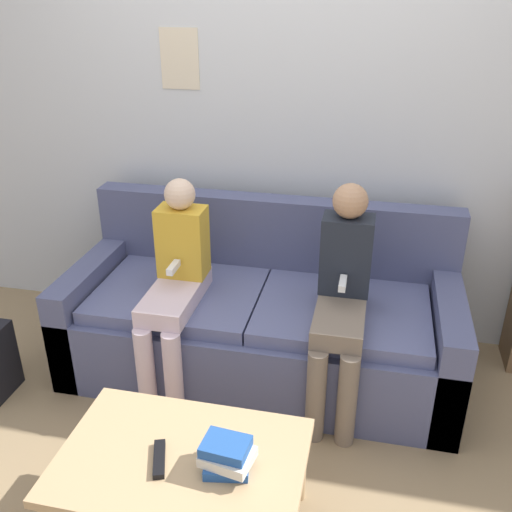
{
  "coord_description": "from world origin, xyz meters",
  "views": [
    {
      "loc": [
        0.53,
        -2.0,
        1.93
      ],
      "look_at": [
        0.0,
        0.41,
        0.74
      ],
      "focal_mm": 40.0,
      "sensor_mm": 36.0,
      "label": 1
    }
  ],
  "objects_px": {
    "person_left": "(175,281)",
    "person_right": "(342,294)",
    "coffee_table": "(182,465)",
    "tv_remote": "(159,459)",
    "couch": "(262,320)"
  },
  "relations": [
    {
      "from": "tv_remote",
      "to": "coffee_table",
      "type": "bearing_deg",
      "value": 9.66
    },
    {
      "from": "person_left",
      "to": "person_right",
      "type": "relative_size",
      "value": 0.97
    },
    {
      "from": "person_left",
      "to": "person_right",
      "type": "distance_m",
      "value": 0.82
    },
    {
      "from": "couch",
      "to": "person_right",
      "type": "height_order",
      "value": "person_right"
    },
    {
      "from": "coffee_table",
      "to": "person_right",
      "type": "relative_size",
      "value": 0.8
    },
    {
      "from": "couch",
      "to": "coffee_table",
      "type": "relative_size",
      "value": 2.27
    },
    {
      "from": "couch",
      "to": "person_right",
      "type": "xyz_separation_m",
      "value": [
        0.42,
        -0.2,
        0.33
      ]
    },
    {
      "from": "coffee_table",
      "to": "couch",
      "type": "bearing_deg",
      "value": 86.82
    },
    {
      "from": "person_left",
      "to": "person_right",
      "type": "xyz_separation_m",
      "value": [
        0.82,
        0.01,
        0.02
      ]
    },
    {
      "from": "couch",
      "to": "tv_remote",
      "type": "bearing_deg",
      "value": -96.42
    },
    {
      "from": "person_left",
      "to": "tv_remote",
      "type": "xyz_separation_m",
      "value": [
        0.26,
        -0.94,
        -0.19
      ]
    },
    {
      "from": "coffee_table",
      "to": "person_left",
      "type": "height_order",
      "value": "person_left"
    },
    {
      "from": "coffee_table",
      "to": "tv_remote",
      "type": "relative_size",
      "value": 5.12
    },
    {
      "from": "couch",
      "to": "person_left",
      "type": "height_order",
      "value": "person_left"
    },
    {
      "from": "couch",
      "to": "person_left",
      "type": "xyz_separation_m",
      "value": [
        -0.39,
        -0.21,
        0.31
      ]
    }
  ]
}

